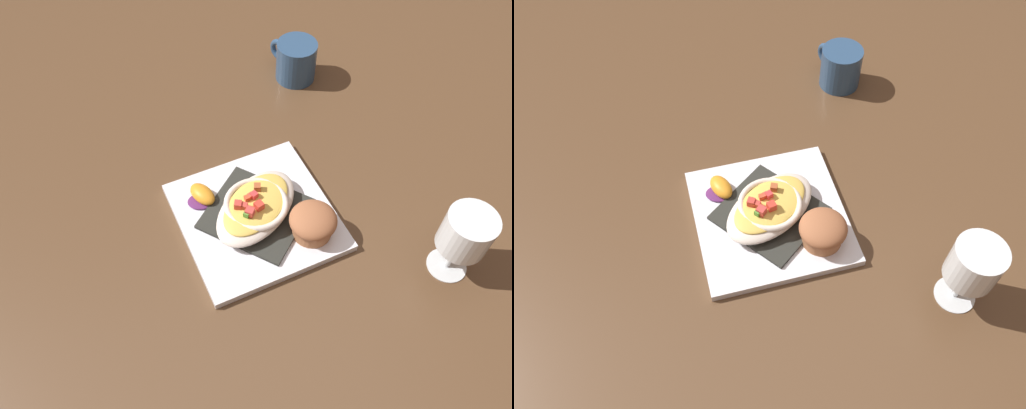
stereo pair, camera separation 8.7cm
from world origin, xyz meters
The scene contains 8 objects.
ground_plane centered at (0.00, 0.00, 0.00)m, with size 2.60×2.60×0.00m, color brown.
square_plate centered at (0.00, 0.00, 0.01)m, with size 0.26×0.26×0.01m, color white.
folded_napkin centered at (0.00, 0.00, 0.02)m, with size 0.15×0.16×0.01m, color #2C2E29.
gratin_dish centered at (0.00, 0.00, 0.04)m, with size 0.21×0.19×0.05m.
muffin centered at (-0.08, 0.07, 0.04)m, with size 0.08×0.08×0.05m.
orange_garnish centered at (0.08, -0.06, 0.03)m, with size 0.06×0.06×0.02m.
coffee_mug centered at (-0.21, -0.32, 0.04)m, with size 0.08×0.11×0.08m.
stemmed_glass centered at (-0.26, 0.20, 0.10)m, with size 0.08×0.08×0.14m.
Camera 1 is at (0.18, 0.47, 0.76)m, focal length 36.44 mm.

